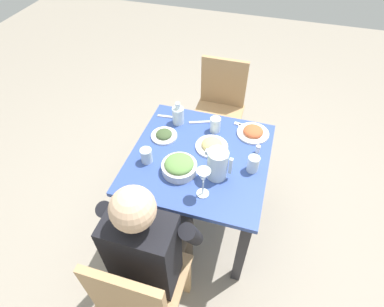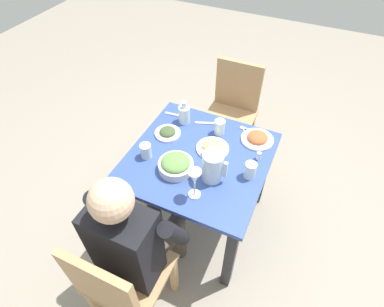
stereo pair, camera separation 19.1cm
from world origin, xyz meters
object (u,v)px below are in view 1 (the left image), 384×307
chair_far (220,106)px  wine_glass (203,178)px  water_pitcher (218,164)px  water_glass_near_right (146,156)px  dining_table (199,169)px  plate_rice_curry (253,132)px  water_glass_near_left (215,125)px  salad_bowl (179,166)px  water_glass_by_pitcher (253,164)px  oil_carafe (178,116)px  plate_dolmas (164,135)px  plate_fries (212,145)px  diner_near (152,242)px  chair_near (140,292)px  salt_shaker (258,149)px

chair_far → wine_glass: 1.14m
wine_glass → water_pitcher: bearing=74.5°
water_glass_near_right → dining_table: bearing=23.8°
plate_rice_curry → water_glass_near_left: 0.26m
water_pitcher → salad_bowl: size_ratio=0.91×
water_glass_by_pitcher → oil_carafe: bearing=152.6°
plate_dolmas → plate_fries: (0.33, -0.01, 0.00)m
water_glass_by_pitcher → chair_far: bearing=114.2°
chair_far → diner_near: diner_near is taller
dining_table → oil_carafe: 0.39m
plate_rice_curry → water_glass_by_pitcher: water_glass_by_pitcher is taller
dining_table → diner_near: bearing=-98.2°
plate_rice_curry → water_glass_by_pitcher: bearing=-82.2°
diner_near → salad_bowl: size_ratio=5.59×
water_glass_near_right → oil_carafe: bearing=80.0°
dining_table → chair_near: size_ratio=0.97×
water_glass_near_right → oil_carafe: 0.41m
plate_dolmas → plate_fries: plate_fries is taller
salad_bowl → water_glass_near_left: (0.12, 0.41, 0.01)m
water_glass_near_left → wine_glass: size_ratio=0.53×
diner_near → plate_rice_curry: 0.97m
water_glass_near_left → plate_fries: bearing=-83.8°
chair_near → salt_shaker: 1.06m
chair_near → water_pitcher: (0.22, 0.68, 0.30)m
plate_dolmas → salt_shaker: size_ratio=3.19×
chair_near → plate_fries: 0.94m
chair_far → plate_rice_curry: chair_far is taller
chair_near → chair_far: bearing=88.4°
plate_fries → salt_shaker: 0.29m
chair_far → diner_near: 1.41m
water_pitcher → salad_bowl: bearing=-172.2°
salt_shaker → plate_fries: bearing=-172.3°
water_pitcher → plate_dolmas: water_pitcher is taller
water_glass_near_right → wine_glass: size_ratio=0.48×
salt_shaker → water_glass_near_right: bearing=-157.4°
water_pitcher → oil_carafe: water_pitcher is taller
water_pitcher → water_glass_near_left: water_pitcher is taller
water_glass_by_pitcher → water_glass_near_left: bearing=136.6°
diner_near → chair_near: bearing=-90.0°
salad_bowl → oil_carafe: size_ratio=1.27×
diner_near → plate_fries: diner_near is taller
dining_table → plate_rice_curry: bearing=45.7°
plate_fries → oil_carafe: bearing=148.4°
water_glass_near_right → water_glass_by_pitcher: size_ratio=0.91×
water_glass_by_pitcher → water_glass_near_right: bearing=-170.0°
salad_bowl → diner_near: bearing=-90.6°
dining_table → water_glass_by_pitcher: bearing=-3.6°
chair_near → plate_dolmas: bearing=101.5°
plate_rice_curry → dining_table: bearing=-134.3°
water_glass_near_left → oil_carafe: size_ratio=0.63×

